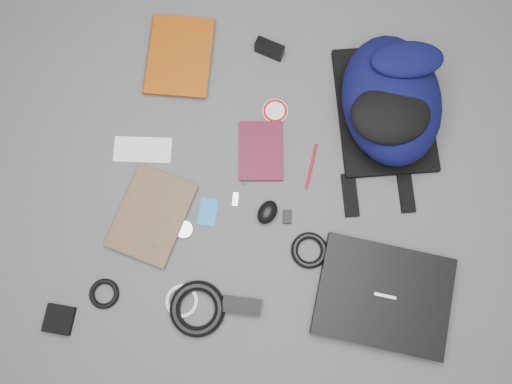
# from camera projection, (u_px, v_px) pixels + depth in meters

# --- Properties ---
(ground) EXTENTS (4.00, 4.00, 0.00)m
(ground) POSITION_uv_depth(u_px,v_px,m) (256.00, 193.00, 1.63)
(ground) COLOR #4F4F51
(ground) RESTS_ON ground
(backpack) EXTENTS (0.42, 0.54, 0.20)m
(backpack) POSITION_uv_depth(u_px,v_px,m) (391.00, 100.00, 1.59)
(backpack) COLOR black
(backpack) RESTS_ON ground
(laptop) EXTENTS (0.43, 0.35, 0.04)m
(laptop) POSITION_uv_depth(u_px,v_px,m) (383.00, 296.00, 1.54)
(laptop) COLOR black
(laptop) RESTS_ON ground
(textbook_red) EXTENTS (0.23, 0.30, 0.03)m
(textbook_red) POSITION_uv_depth(u_px,v_px,m) (148.00, 54.00, 1.71)
(textbook_red) COLOR #883807
(textbook_red) RESTS_ON ground
(comic_book) EXTENTS (0.27, 0.33, 0.02)m
(comic_book) POSITION_uv_depth(u_px,v_px,m) (122.00, 204.00, 1.61)
(comic_book) COLOR #B57C0C
(comic_book) RESTS_ON ground
(envelope) EXTENTS (0.20, 0.10, 0.00)m
(envelope) POSITION_uv_depth(u_px,v_px,m) (143.00, 150.00, 1.66)
(envelope) COLOR white
(envelope) RESTS_ON ground
(dvd_case) EXTENTS (0.17, 0.22, 0.02)m
(dvd_case) POSITION_uv_depth(u_px,v_px,m) (261.00, 151.00, 1.65)
(dvd_case) COLOR #410C1C
(dvd_case) RESTS_ON ground
(compact_camera) EXTENTS (0.10, 0.06, 0.06)m
(compact_camera) POSITION_uv_depth(u_px,v_px,m) (270.00, 49.00, 1.70)
(compact_camera) COLOR black
(compact_camera) RESTS_ON ground
(sticker_disc) EXTENTS (0.10, 0.10, 0.00)m
(sticker_disc) POSITION_uv_depth(u_px,v_px,m) (275.00, 111.00, 1.68)
(sticker_disc) COLOR white
(sticker_disc) RESTS_ON ground
(pen_teal) EXTENTS (0.02, 0.14, 0.01)m
(pen_teal) POSITION_uv_depth(u_px,v_px,m) (249.00, 165.00, 1.64)
(pen_teal) COLOR #0D657A
(pen_teal) RESTS_ON ground
(pen_red) EXTENTS (0.03, 0.16, 0.01)m
(pen_red) POSITION_uv_depth(u_px,v_px,m) (311.00, 166.00, 1.64)
(pen_red) COLOR #A60C13
(pen_red) RESTS_ON ground
(id_badge) EXTENTS (0.06, 0.09, 0.00)m
(id_badge) POSITION_uv_depth(u_px,v_px,m) (208.00, 212.00, 1.62)
(id_badge) COLOR blue
(id_badge) RESTS_ON ground
(usb_black) EXTENTS (0.03, 0.05, 0.01)m
(usb_black) POSITION_uv_depth(u_px,v_px,m) (262.00, 170.00, 1.64)
(usb_black) COLOR black
(usb_black) RESTS_ON ground
(usb_silver) EXTENTS (0.02, 0.05, 0.01)m
(usb_silver) POSITION_uv_depth(u_px,v_px,m) (235.00, 199.00, 1.62)
(usb_silver) COLOR #B2B3B5
(usb_silver) RESTS_ON ground
(key_fob) EXTENTS (0.03, 0.05, 0.01)m
(key_fob) POSITION_uv_depth(u_px,v_px,m) (287.00, 217.00, 1.61)
(key_fob) COLOR black
(key_fob) RESTS_ON ground
(mouse) EXTENTS (0.09, 0.10, 0.04)m
(mouse) POSITION_uv_depth(u_px,v_px,m) (267.00, 212.00, 1.60)
(mouse) COLOR black
(mouse) RESTS_ON ground
(headphone_left) EXTENTS (0.06, 0.06, 0.01)m
(headphone_left) POSITION_uv_depth(u_px,v_px,m) (184.00, 229.00, 1.60)
(headphone_left) COLOR silver
(headphone_left) RESTS_ON ground
(headphone_right) EXTENTS (0.05, 0.05, 0.01)m
(headphone_right) POSITION_uv_depth(u_px,v_px,m) (166.00, 228.00, 1.60)
(headphone_right) COLOR silver
(headphone_right) RESTS_ON ground
(cable_coil) EXTENTS (0.14, 0.14, 0.02)m
(cable_coil) POSITION_uv_depth(u_px,v_px,m) (309.00, 250.00, 1.58)
(cable_coil) COLOR black
(cable_coil) RESTS_ON ground
(power_brick) EXTENTS (0.12, 0.05, 0.03)m
(power_brick) POSITION_uv_depth(u_px,v_px,m) (242.00, 305.00, 1.54)
(power_brick) COLOR black
(power_brick) RESTS_ON ground
(power_cord_coil) EXTENTS (0.19, 0.19, 0.03)m
(power_cord_coil) POSITION_uv_depth(u_px,v_px,m) (197.00, 309.00, 1.54)
(power_cord_coil) COLOR black
(power_cord_coil) RESTS_ON ground
(pouch) EXTENTS (0.09, 0.09, 0.02)m
(pouch) POSITION_uv_depth(u_px,v_px,m) (59.00, 319.00, 1.54)
(pouch) COLOR black
(pouch) RESTS_ON ground
(earbud_coil) EXTENTS (0.10, 0.10, 0.02)m
(earbud_coil) POSITION_uv_depth(u_px,v_px,m) (104.00, 294.00, 1.56)
(earbud_coil) COLOR black
(earbud_coil) RESTS_ON ground
(white_cable_coil) EXTENTS (0.13, 0.13, 0.01)m
(white_cable_coil) POSITION_uv_depth(u_px,v_px,m) (182.00, 301.00, 1.55)
(white_cable_coil) COLOR white
(white_cable_coil) RESTS_ON ground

